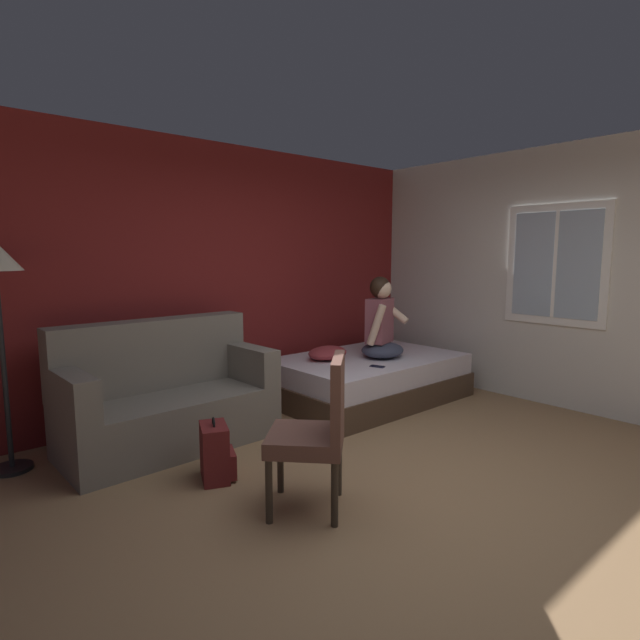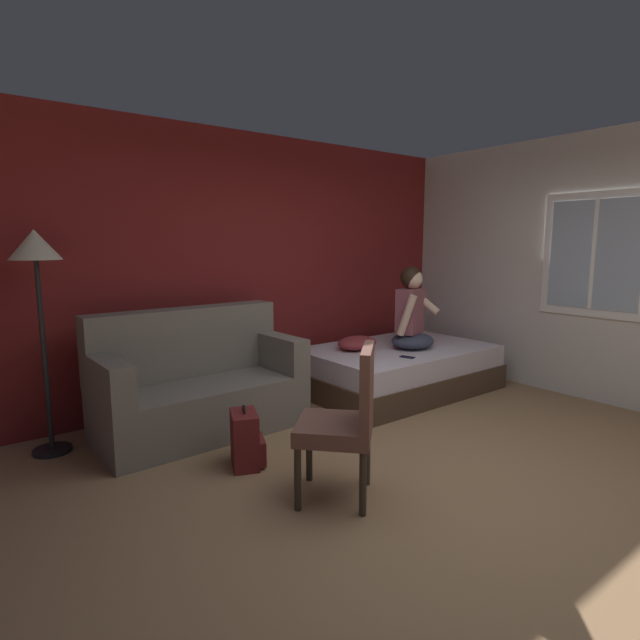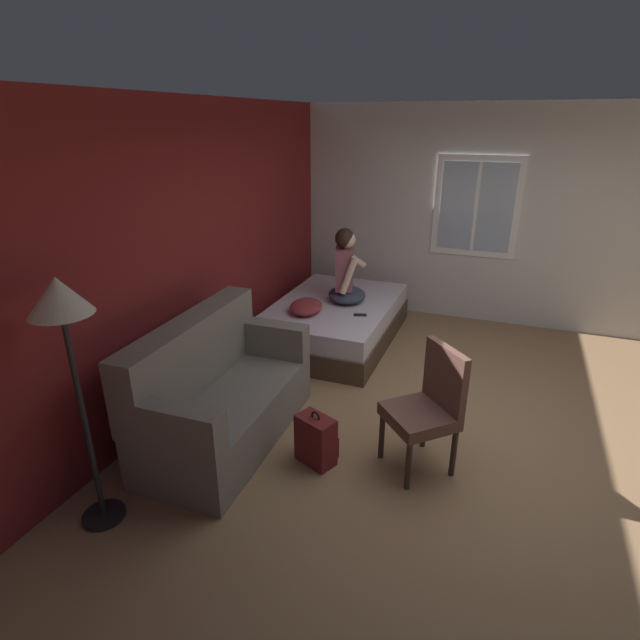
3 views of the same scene
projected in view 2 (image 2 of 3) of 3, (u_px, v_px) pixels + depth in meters
ground_plane at (452, 489)px, 3.27m from camera, size 40.00×40.00×0.00m
wall_back_accent at (245, 267)px, 5.19m from camera, size 10.33×0.16×2.70m
bed at (398, 369)px, 5.46m from camera, size 2.05×1.35×0.48m
couch at (198, 386)px, 4.27m from camera, size 1.72×0.87×1.04m
side_chair at (346, 417)px, 3.09m from camera, size 0.65×0.65×0.98m
person_seated at (412, 315)px, 5.34m from camera, size 0.64×0.59×0.88m
backpack at (246, 440)px, 3.60m from camera, size 0.32×0.35×0.46m
throw_pillow at (357, 343)px, 5.30m from camera, size 0.54×0.45×0.14m
cell_phone at (407, 357)px, 4.93m from camera, size 0.11×0.16×0.01m
floor_lamp at (37, 267)px, 3.64m from camera, size 0.36×0.36×1.70m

